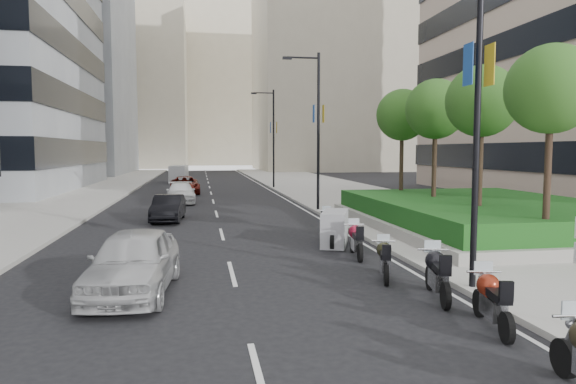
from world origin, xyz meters
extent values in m
plane|color=black|center=(0.00, 0.00, 0.00)|extent=(160.00, 160.00, 0.00)
cube|color=#9E9B93|center=(9.00, 30.00, 0.07)|extent=(10.00, 100.00, 0.15)
cube|color=#9E9B93|center=(-12.00, 30.00, 0.07)|extent=(8.00, 100.00, 0.15)
cube|color=silver|center=(3.70, 30.00, 0.01)|extent=(0.12, 100.00, 0.01)
cube|color=silver|center=(-1.50, 30.00, 0.01)|extent=(0.12, 100.00, 0.01)
cube|color=gray|center=(-24.00, 70.00, 15.00)|extent=(22.00, 26.00, 30.00)
cube|color=#B7AD93|center=(22.00, 80.00, 18.00)|extent=(28.00, 24.00, 36.00)
cube|color=#B7AD93|center=(-18.00, 100.00, 17.00)|extent=(26.00, 24.00, 34.00)
cube|color=#B7AD93|center=(2.00, 120.00, 19.00)|extent=(30.00, 24.00, 38.00)
cube|color=gray|center=(10.00, 10.00, 0.35)|extent=(10.00, 14.00, 0.40)
cube|color=#194714|center=(10.00, 10.00, 0.95)|extent=(9.40, 13.40, 0.80)
cylinder|color=#332319|center=(8.50, 4.00, 2.55)|extent=(0.22, 0.22, 4.00)
sphere|color=#21541A|center=(8.50, 4.00, 5.45)|extent=(2.80, 2.80, 2.80)
cylinder|color=#332319|center=(8.50, 8.00, 2.55)|extent=(0.22, 0.22, 4.00)
sphere|color=#21541A|center=(8.50, 8.00, 5.45)|extent=(2.80, 2.80, 2.80)
cylinder|color=#332319|center=(8.50, 12.00, 2.55)|extent=(0.22, 0.22, 4.00)
sphere|color=#21541A|center=(8.50, 12.00, 5.45)|extent=(2.80, 2.80, 2.80)
cylinder|color=#332319|center=(8.50, 16.00, 2.55)|extent=(0.22, 0.22, 4.00)
sphere|color=#21541A|center=(8.50, 16.00, 5.45)|extent=(2.80, 2.80, 2.80)
cylinder|color=black|center=(4.30, 1.00, 4.50)|extent=(0.16, 0.16, 9.00)
cube|color=gold|center=(4.58, 1.00, 5.60)|extent=(0.02, 0.45, 1.00)
cube|color=#1B4998|center=(4.02, 1.00, 5.60)|extent=(0.02, 0.45, 1.00)
cylinder|color=black|center=(4.30, 18.00, 4.50)|extent=(0.16, 0.16, 9.00)
cylinder|color=black|center=(3.40, 18.00, 8.70)|extent=(1.80, 0.10, 0.10)
cube|color=black|center=(2.50, 18.00, 8.65)|extent=(0.50, 0.22, 0.14)
cube|color=gold|center=(4.58, 18.00, 5.60)|extent=(0.02, 0.45, 1.00)
cube|color=#1B4998|center=(4.02, 18.00, 5.60)|extent=(0.02, 0.45, 1.00)
cylinder|color=black|center=(4.30, 36.00, 4.50)|extent=(0.16, 0.16, 9.00)
cylinder|color=black|center=(3.40, 36.00, 8.70)|extent=(1.80, 0.10, 0.10)
cube|color=black|center=(2.50, 36.00, 8.65)|extent=(0.50, 0.22, 0.14)
cube|color=gold|center=(4.58, 36.00, 5.60)|extent=(0.02, 0.45, 1.00)
cube|color=#1B4998|center=(4.02, 36.00, 5.60)|extent=(0.02, 0.45, 1.00)
cylinder|color=black|center=(3.19, -3.69, 0.31)|extent=(0.18, 0.62, 0.61)
cylinder|color=silver|center=(3.17, -3.94, 1.06)|extent=(0.73, 0.13, 0.05)
cylinder|color=black|center=(3.13, -2.27, 0.30)|extent=(0.24, 0.60, 0.59)
cylinder|color=black|center=(3.45, -0.78, 0.30)|extent=(0.24, 0.60, 0.59)
cube|color=silver|center=(3.28, -1.57, 0.46)|extent=(0.45, 0.85, 0.40)
sphere|color=maroon|center=(3.35, -1.26, 0.82)|extent=(0.46, 0.46, 0.46)
cube|color=black|center=(3.22, -1.85, 0.76)|extent=(0.41, 0.76, 0.15)
cylinder|color=silver|center=(3.40, -1.01, 1.03)|extent=(0.70, 0.20, 0.05)
cylinder|color=black|center=(2.98, -0.19, 0.31)|extent=(0.26, 0.64, 0.63)
cylinder|color=black|center=(3.35, 1.38, 0.31)|extent=(0.26, 0.64, 0.63)
cube|color=silver|center=(3.16, 0.55, 0.48)|extent=(0.49, 0.90, 0.42)
sphere|color=black|center=(3.23, 0.87, 0.87)|extent=(0.48, 0.48, 0.48)
cube|color=black|center=(3.09, 0.25, 0.81)|extent=(0.45, 0.80, 0.16)
cylinder|color=silver|center=(3.29, 1.14, 1.09)|extent=(0.74, 0.22, 0.05)
cylinder|color=black|center=(2.41, 1.97, 0.28)|extent=(0.26, 0.56, 0.55)
cylinder|color=black|center=(2.81, 3.34, 0.28)|extent=(0.26, 0.56, 0.55)
cube|color=silver|center=(2.60, 2.61, 0.43)|extent=(0.47, 0.80, 0.37)
sphere|color=#282816|center=(2.68, 2.90, 0.77)|extent=(0.43, 0.43, 0.43)
cube|color=black|center=(2.52, 2.36, 0.71)|extent=(0.43, 0.71, 0.14)
cylinder|color=silver|center=(2.75, 3.13, 0.96)|extent=(0.65, 0.23, 0.04)
cylinder|color=black|center=(2.59, 4.78, 0.29)|extent=(0.19, 0.59, 0.58)
cylinder|color=black|center=(2.80, 6.28, 0.29)|extent=(0.19, 0.59, 0.58)
cube|color=silver|center=(2.69, 5.49, 0.45)|extent=(0.39, 0.83, 0.40)
sphere|color=maroon|center=(2.73, 5.79, 0.81)|extent=(0.45, 0.45, 0.45)
cube|color=black|center=(2.65, 5.21, 0.75)|extent=(0.36, 0.74, 0.15)
cylinder|color=silver|center=(2.77, 6.05, 1.02)|extent=(0.70, 0.14, 0.05)
cylinder|color=black|center=(2.25, 6.88, 0.31)|extent=(0.33, 0.63, 0.63)
cylinder|color=black|center=(2.80, 8.41, 0.31)|extent=(0.33, 0.63, 0.63)
cube|color=gray|center=(2.52, 7.64, 0.66)|extent=(1.53, 2.30, 1.27)
cylinder|color=black|center=(2.44, 9.04, 0.29)|extent=(0.30, 0.58, 0.57)
cylinder|color=black|center=(2.94, 10.44, 0.29)|extent=(0.30, 0.58, 0.57)
cube|color=silver|center=(2.67, 9.70, 0.44)|extent=(0.53, 0.83, 0.39)
sphere|color=black|center=(2.78, 9.98, 0.80)|extent=(0.44, 0.44, 0.44)
cube|color=black|center=(2.58, 9.43, 0.74)|extent=(0.48, 0.74, 0.15)
cylinder|color=silver|center=(2.86, 10.22, 1.00)|extent=(0.66, 0.27, 0.05)
imported|color=#B1B1B3|center=(-4.02, 2.33, 0.80)|extent=(2.28, 4.83, 1.60)
imported|color=black|center=(-3.96, 15.49, 0.65)|extent=(1.63, 4.04, 1.31)
imported|color=silver|center=(-3.67, 24.48, 0.67)|extent=(2.06, 4.72, 1.35)
imported|color=#5F120B|center=(-3.62, 31.91, 0.70)|extent=(2.58, 5.15, 1.40)
cube|color=#ABABAD|center=(-4.65, 46.43, 0.93)|extent=(2.00, 4.55, 1.87)
cube|color=#ABABAD|center=(-4.65, 44.74, 0.49)|extent=(1.76, 1.18, 0.98)
cylinder|color=black|center=(-5.36, 44.83, 0.31)|extent=(0.22, 0.62, 0.62)
cylinder|color=black|center=(-3.94, 44.83, 0.31)|extent=(0.22, 0.62, 0.62)
cylinder|color=black|center=(-5.36, 47.85, 0.31)|extent=(0.22, 0.62, 0.62)
cylinder|color=black|center=(-3.94, 47.85, 0.31)|extent=(0.22, 0.62, 0.62)
camera|label=1|loc=(-2.37, -10.61, 3.54)|focal=32.00mm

